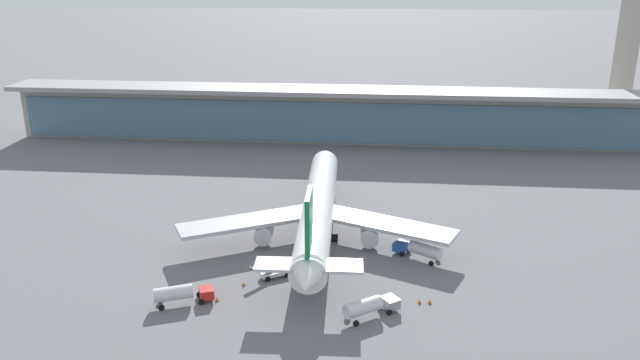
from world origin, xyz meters
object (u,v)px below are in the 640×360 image
airliner_on_stand (318,210)px  service_truck_under_wing_red (181,293)px  service_truck_mid_apron_grey (369,306)px  safety_cone_alpha (244,284)px  safety_cone_bravo (420,301)px  service_truck_on_taxiway_blue (420,250)px  safety_cone_echo (324,283)px  service_truck_by_tail_white (274,273)px  safety_cone_delta (430,301)px  safety_cone_charlie (217,299)px

airliner_on_stand → service_truck_under_wing_red: airliner_on_stand is taller
airliner_on_stand → service_truck_mid_apron_grey: 28.53m
safety_cone_alpha → safety_cone_bravo: 27.09m
service_truck_mid_apron_grey → service_truck_on_taxiway_blue: size_ratio=0.98×
safety_cone_alpha → safety_cone_echo: 12.45m
airliner_on_stand → safety_cone_bravo: bearing=-51.9°
safety_cone_bravo → safety_cone_alpha: bearing=174.1°
airliner_on_stand → service_truck_by_tail_white: size_ratio=9.77×
service_truck_by_tail_white → service_truck_under_wing_red: bearing=-142.4°
safety_cone_echo → service_truck_by_tail_white: bearing=168.9°
airliner_on_stand → safety_cone_delta: bearing=-49.4°
service_truck_mid_apron_grey → safety_cone_alpha: bearing=159.5°
service_truck_mid_apron_grey → safety_cone_bravo: size_ratio=11.82×
service_truck_by_tail_white → safety_cone_alpha: service_truck_by_tail_white is taller
safety_cone_bravo → safety_cone_delta: size_ratio=1.00×
service_truck_mid_apron_grey → safety_cone_echo: service_truck_mid_apron_grey is taller
safety_cone_charlie → safety_cone_delta: size_ratio=1.00×
service_truck_on_taxiway_blue → safety_cone_charlie: service_truck_on_taxiway_blue is taller
service_truck_on_taxiway_blue → safety_cone_bravo: (-0.71, -14.88, -1.39)m
airliner_on_stand → safety_cone_alpha: 22.07m
safety_cone_delta → airliner_on_stand: bearing=130.6°
safety_cone_alpha → service_truck_mid_apron_grey: bearing=-20.5°
safety_cone_bravo → safety_cone_echo: same height
safety_cone_delta → safety_cone_bravo: bearing=-175.5°
service_truck_on_taxiway_blue → safety_cone_delta: service_truck_on_taxiway_blue is taller
service_truck_mid_apron_grey → safety_cone_echo: size_ratio=11.82×
safety_cone_alpha → safety_cone_delta: bearing=-5.4°
service_truck_under_wing_red → service_truck_by_tail_white: 15.49m
service_truck_mid_apron_grey → safety_cone_bravo: service_truck_mid_apron_grey is taller
service_truck_by_tail_white → safety_cone_echo: bearing=-11.1°
service_truck_under_wing_red → service_truck_by_tail_white: (12.25, 9.45, -0.90)m
safety_cone_bravo → service_truck_by_tail_white: bearing=165.3°
service_truck_mid_apron_grey → safety_cone_delta: (8.86, 4.63, -1.39)m
service_truck_on_taxiway_blue → safety_cone_bravo: size_ratio=12.02×
service_truck_by_tail_white → safety_cone_alpha: size_ratio=9.33×
service_truck_by_tail_white → safety_cone_echo: 8.26m
safety_cone_echo → safety_cone_delta: bearing=-14.7°
airliner_on_stand → service_truck_by_tail_white: (-5.41, -16.05, -4.54)m
service_truck_mid_apron_grey → service_truck_on_taxiway_blue: (8.07, 19.39, 0.00)m
service_truck_by_tail_white → safety_cone_bravo: (22.68, -5.94, -0.49)m
safety_cone_bravo → safety_cone_delta: (1.50, 0.12, 0.00)m
safety_cone_charlie → airliner_on_stand: bearing=62.5°
service_truck_mid_apron_grey → safety_cone_charlie: bearing=174.3°
service_truck_mid_apron_grey → safety_cone_delta: size_ratio=11.82×
safety_cone_bravo → airliner_on_stand: bearing=128.1°
service_truck_under_wing_red → service_truck_on_taxiway_blue: bearing=27.3°
service_truck_on_taxiway_blue → safety_cone_delta: 14.85m
service_truck_by_tail_white → service_truck_on_taxiway_blue: bearing=20.9°
service_truck_by_tail_white → safety_cone_echo: service_truck_by_tail_white is taller
airliner_on_stand → safety_cone_charlie: airliner_on_stand is taller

